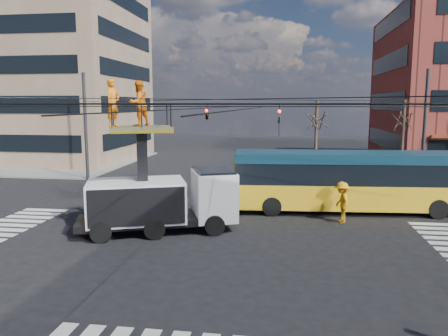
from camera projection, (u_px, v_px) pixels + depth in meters
ground at (220, 232)px, 19.68m from camera, size 120.00×120.00×0.00m
sidewalk_nw at (43, 162)px, 43.19m from camera, size 18.00×18.00×0.12m
crosswalks at (220, 231)px, 19.68m from camera, size 22.40×22.40×0.02m
building_tower at (41, 11)px, 44.08m from camera, size 18.06×16.06×30.00m
overhead_network at (220, 136)px, 19.46m from camera, size 24.24×24.24×8.00m
tree_a at (317, 119)px, 31.53m from camera, size 2.00×2.00×6.00m
tree_b at (403, 120)px, 30.68m from camera, size 2.00×2.00×6.00m
utility_truck at (161, 184)px, 19.50m from camera, size 7.36×4.60×6.75m
city_bus at (356, 180)px, 23.08m from camera, size 12.95×3.53×3.20m
traffic_cone at (85, 226)px, 19.32m from camera, size 0.36×0.36×0.66m
worker_ground at (90, 208)px, 20.17m from camera, size 0.47×1.09×1.85m
flagger at (342, 202)px, 21.03m from camera, size 0.96×1.41×2.01m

